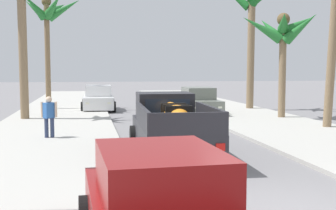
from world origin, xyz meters
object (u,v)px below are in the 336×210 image
object	(u,v)px
pickup_truck	(171,129)
palm_tree_right_fore	(20,1)
pedestrian	(49,115)
car_left_mid	(199,102)
palm_tree_left_back	(252,12)
car_left_near	(98,99)
palm_tree_right_back	(282,32)
palm_tree_right_mid	(50,16)

from	to	relation	value
pickup_truck	palm_tree_right_fore	size ratio (longest dim) A/B	0.73
pickup_truck	pedestrian	bearing A→B (deg)	136.53
car_left_mid	palm_tree_right_fore	bearing A→B (deg)	-172.65
car_left_mid	palm_tree_left_back	distance (m)	6.94
car_left_mid	pedestrian	size ratio (longest dim) A/B	2.69
car_left_near	palm_tree_right_back	bearing A→B (deg)	-35.83
pickup_truck	pedestrian	size ratio (longest dim) A/B	3.31
palm_tree_right_mid	pedestrian	size ratio (longest dim) A/B	4.38
car_left_mid	palm_tree_right_mid	bearing A→B (deg)	152.78
car_left_mid	pedestrian	world-z (taller)	pedestrian
palm_tree_right_fore	pedestrian	distance (m)	8.25
car_left_near	palm_tree_right_mid	bearing A→B (deg)	171.33
car_left_near	palm_tree_right_back	distance (m)	11.69
pedestrian	palm_tree_right_back	bearing A→B (deg)	23.96
pickup_truck	palm_tree_right_fore	xyz separation A→B (m)	(-5.51, 9.96, 4.99)
palm_tree_right_fore	palm_tree_right_back	bearing A→B (deg)	-6.81
car_left_near	car_left_mid	world-z (taller)	same
palm_tree_right_fore	palm_tree_right_back	world-z (taller)	palm_tree_right_fore
palm_tree_right_fore	palm_tree_right_mid	world-z (taller)	palm_tree_right_fore
car_left_mid	palm_tree_left_back	bearing A→B (deg)	30.53
pickup_truck	car_left_near	size ratio (longest dim) A/B	1.23
palm_tree_right_fore	palm_tree_right_mid	xyz separation A→B (m)	(0.92, 5.41, -0.06)
pedestrian	palm_tree_right_mid	bearing A→B (deg)	94.09
car_left_near	palm_tree_right_back	world-z (taller)	palm_tree_right_back
car_left_mid	palm_tree_right_mid	distance (m)	10.53
palm_tree_right_mid	pickup_truck	bearing A→B (deg)	-73.37
palm_tree_right_mid	palm_tree_right_back	distance (m)	13.79
car_left_near	palm_tree_right_back	xyz separation A→B (m)	(9.00, -6.50, 3.67)
palm_tree_left_back	palm_tree_right_back	bearing A→B (deg)	-92.88
pickup_truck	palm_tree_right_back	size ratio (longest dim) A/B	0.98
pickup_truck	palm_tree_right_back	bearing A→B (deg)	49.31
car_left_mid	palm_tree_right_back	size ratio (longest dim) A/B	0.79
palm_tree_right_back	pickup_truck	bearing A→B (deg)	-130.69
pickup_truck	palm_tree_left_back	world-z (taller)	palm_tree_left_back
palm_tree_right_mid	palm_tree_left_back	bearing A→B (deg)	-9.16
palm_tree_right_back	pedestrian	size ratio (longest dim) A/B	3.39
pickup_truck	car_left_mid	size ratio (longest dim) A/B	1.23
pickup_truck	car_left_mid	distance (m)	11.72
palm_tree_right_fore	car_left_mid	bearing A→B (deg)	7.35
palm_tree_right_fore	car_left_near	bearing A→B (deg)	52.96
palm_tree_left_back	pedestrian	size ratio (longest dim) A/B	4.87
car_left_near	car_left_mid	size ratio (longest dim) A/B	1.00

